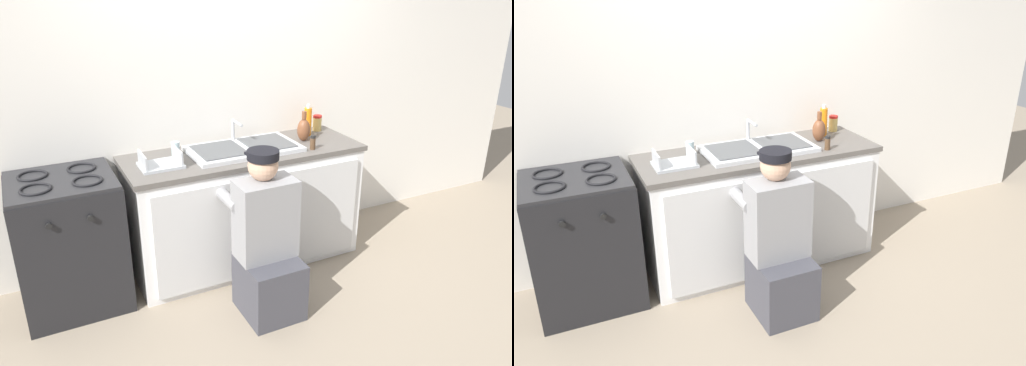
% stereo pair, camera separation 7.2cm
% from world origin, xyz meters
% --- Properties ---
extents(ground_plane, '(12.00, 12.00, 0.00)m').
position_xyz_m(ground_plane, '(0.00, 0.00, 0.00)').
color(ground_plane, gray).
extents(back_wall, '(6.00, 0.10, 2.50)m').
position_xyz_m(back_wall, '(0.00, 0.65, 1.25)').
color(back_wall, silver).
rests_on(back_wall, ground_plane).
extents(counter_cabinet, '(1.72, 0.62, 0.86)m').
position_xyz_m(counter_cabinet, '(0.00, 0.29, 0.43)').
color(counter_cabinet, white).
rests_on(counter_cabinet, ground_plane).
extents(countertop, '(1.76, 0.62, 0.04)m').
position_xyz_m(countertop, '(0.00, 0.30, 0.88)').
color(countertop, '#5B5651').
rests_on(countertop, counter_cabinet).
extents(sink_double_basin, '(0.80, 0.44, 0.19)m').
position_xyz_m(sink_double_basin, '(0.00, 0.30, 0.92)').
color(sink_double_basin, silver).
rests_on(sink_double_basin, countertop).
extents(stove_range, '(0.66, 0.62, 0.92)m').
position_xyz_m(stove_range, '(-1.26, 0.30, 0.46)').
color(stove_range, black).
rests_on(stove_range, ground_plane).
extents(plumber_person, '(0.42, 0.61, 1.10)m').
position_xyz_m(plumber_person, '(-0.14, -0.35, 0.46)').
color(plumber_person, '#3F3F47').
rests_on(plumber_person, ground_plane).
extents(water_glass, '(0.06, 0.06, 0.10)m').
position_xyz_m(water_glass, '(-0.47, 0.42, 0.95)').
color(water_glass, '#ADC6CC').
rests_on(water_glass, countertop).
extents(soap_bottle_orange, '(0.06, 0.06, 0.25)m').
position_xyz_m(soap_bottle_orange, '(0.61, 0.42, 1.01)').
color(soap_bottle_orange, orange).
rests_on(soap_bottle_orange, countertop).
extents(vase_decorative, '(0.10, 0.10, 0.23)m').
position_xyz_m(vase_decorative, '(0.51, 0.31, 0.99)').
color(vase_decorative, brown).
rests_on(vase_decorative, countertop).
extents(condiment_jar, '(0.07, 0.07, 0.13)m').
position_xyz_m(condiment_jar, '(0.75, 0.49, 0.96)').
color(condiment_jar, '#DBB760').
rests_on(condiment_jar, countertop).
extents(spice_bottle_pepper, '(0.04, 0.04, 0.10)m').
position_xyz_m(spice_bottle_pepper, '(0.46, 0.11, 0.95)').
color(spice_bottle_pepper, '#513823').
rests_on(spice_bottle_pepper, countertop).
extents(dish_rack_tray, '(0.28, 0.22, 0.11)m').
position_xyz_m(dish_rack_tray, '(-0.63, 0.25, 0.92)').
color(dish_rack_tray, '#B2B7BC').
rests_on(dish_rack_tray, countertop).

